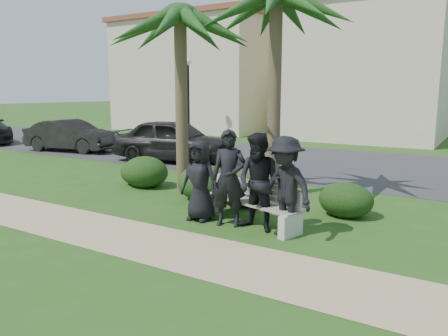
{
  "coord_description": "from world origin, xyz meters",
  "views": [
    {
      "loc": [
        5.14,
        -7.29,
        2.59
      ],
      "look_at": [
        0.04,
        1.0,
        0.87
      ],
      "focal_mm": 35.0,
      "sensor_mm": 36.0,
      "label": 1
    }
  ],
  "objects_px": {
    "street_lamp": "(188,84)",
    "man_c": "(259,183)",
    "man_a": "(200,181)",
    "man_d": "(285,187)",
    "car_a": "(174,140)",
    "car_b": "(71,136)",
    "park_bench": "(249,205)",
    "man_b": "(229,178)",
    "palm_left": "(180,17)"
  },
  "relations": [
    {
      "from": "street_lamp",
      "to": "man_c",
      "type": "xyz_separation_m",
      "value": [
        10.55,
        -12.21,
        -2.03
      ]
    },
    {
      "from": "man_a",
      "to": "man_d",
      "type": "relative_size",
      "value": 0.9
    },
    {
      "from": "man_a",
      "to": "man_c",
      "type": "bearing_deg",
      "value": -1.4
    },
    {
      "from": "car_a",
      "to": "man_c",
      "type": "bearing_deg",
      "value": -141.15
    },
    {
      "from": "street_lamp",
      "to": "man_d",
      "type": "distance_m",
      "value": 16.65
    },
    {
      "from": "man_c",
      "to": "car_b",
      "type": "height_order",
      "value": "man_c"
    },
    {
      "from": "car_a",
      "to": "man_d",
      "type": "bearing_deg",
      "value": -139.04
    },
    {
      "from": "street_lamp",
      "to": "man_c",
      "type": "distance_m",
      "value": 16.26
    },
    {
      "from": "car_b",
      "to": "car_a",
      "type": "bearing_deg",
      "value": -99.35
    },
    {
      "from": "man_c",
      "to": "car_b",
      "type": "xyz_separation_m",
      "value": [
        -11.97,
        5.5,
        -0.24
      ]
    },
    {
      "from": "park_bench",
      "to": "man_c",
      "type": "xyz_separation_m",
      "value": [
        0.36,
        -0.3,
        0.56
      ]
    },
    {
      "from": "park_bench",
      "to": "man_d",
      "type": "relative_size",
      "value": 1.34
    },
    {
      "from": "park_bench",
      "to": "car_a",
      "type": "bearing_deg",
      "value": 154.72
    },
    {
      "from": "street_lamp",
      "to": "man_b",
      "type": "height_order",
      "value": "street_lamp"
    },
    {
      "from": "street_lamp",
      "to": "car_a",
      "type": "distance_m",
      "value": 8.13
    },
    {
      "from": "man_d",
      "to": "street_lamp",
      "type": "bearing_deg",
      "value": 150.42
    },
    {
      "from": "palm_left",
      "to": "man_c",
      "type": "bearing_deg",
      "value": -30.88
    },
    {
      "from": "car_b",
      "to": "man_b",
      "type": "bearing_deg",
      "value": -126.24
    },
    {
      "from": "street_lamp",
      "to": "man_d",
      "type": "height_order",
      "value": "street_lamp"
    },
    {
      "from": "car_a",
      "to": "car_b",
      "type": "distance_m",
      "value": 5.61
    },
    {
      "from": "street_lamp",
      "to": "car_a",
      "type": "relative_size",
      "value": 0.93
    },
    {
      "from": "park_bench",
      "to": "man_a",
      "type": "bearing_deg",
      "value": -145.89
    },
    {
      "from": "man_c",
      "to": "man_b",
      "type": "bearing_deg",
      "value": -171.14
    },
    {
      "from": "man_b",
      "to": "man_c",
      "type": "distance_m",
      "value": 0.64
    },
    {
      "from": "man_c",
      "to": "car_a",
      "type": "height_order",
      "value": "man_c"
    },
    {
      "from": "man_c",
      "to": "car_b",
      "type": "bearing_deg",
      "value": 162.06
    },
    {
      "from": "park_bench",
      "to": "car_b",
      "type": "bearing_deg",
      "value": 171.99
    },
    {
      "from": "man_d",
      "to": "car_a",
      "type": "height_order",
      "value": "man_d"
    },
    {
      "from": "man_a",
      "to": "car_b",
      "type": "distance_m",
      "value": 11.99
    },
    {
      "from": "park_bench",
      "to": "man_d",
      "type": "xyz_separation_m",
      "value": [
        0.9,
        -0.34,
        0.55
      ]
    },
    {
      "from": "street_lamp",
      "to": "park_bench",
      "type": "height_order",
      "value": "street_lamp"
    },
    {
      "from": "park_bench",
      "to": "palm_left",
      "type": "relative_size",
      "value": 0.45
    },
    {
      "from": "man_c",
      "to": "car_b",
      "type": "distance_m",
      "value": 13.17
    },
    {
      "from": "park_bench",
      "to": "man_d",
      "type": "height_order",
      "value": "man_d"
    },
    {
      "from": "man_d",
      "to": "car_b",
      "type": "relative_size",
      "value": 0.44
    },
    {
      "from": "man_c",
      "to": "palm_left",
      "type": "relative_size",
      "value": 0.34
    },
    {
      "from": "man_b",
      "to": "man_c",
      "type": "bearing_deg",
      "value": -16.91
    },
    {
      "from": "man_b",
      "to": "man_d",
      "type": "distance_m",
      "value": 1.17
    },
    {
      "from": "street_lamp",
      "to": "man_c",
      "type": "height_order",
      "value": "street_lamp"
    },
    {
      "from": "man_b",
      "to": "man_d",
      "type": "relative_size",
      "value": 1.03
    },
    {
      "from": "man_c",
      "to": "palm_left",
      "type": "bearing_deg",
      "value": 155.88
    },
    {
      "from": "man_d",
      "to": "park_bench",
      "type": "bearing_deg",
      "value": 177.7
    },
    {
      "from": "man_c",
      "to": "palm_left",
      "type": "height_order",
      "value": "palm_left"
    },
    {
      "from": "man_b",
      "to": "man_c",
      "type": "relative_size",
      "value": 1.02
    },
    {
      "from": "man_a",
      "to": "man_b",
      "type": "height_order",
      "value": "man_b"
    },
    {
      "from": "man_b",
      "to": "car_a",
      "type": "height_order",
      "value": "man_b"
    },
    {
      "from": "palm_left",
      "to": "street_lamp",
      "type": "bearing_deg",
      "value": 125.44
    },
    {
      "from": "park_bench",
      "to": "street_lamp",
      "type": "bearing_deg",
      "value": 146.67
    },
    {
      "from": "street_lamp",
      "to": "car_b",
      "type": "relative_size",
      "value": 1.04
    },
    {
      "from": "palm_left",
      "to": "car_a",
      "type": "distance_m",
      "value": 6.02
    }
  ]
}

